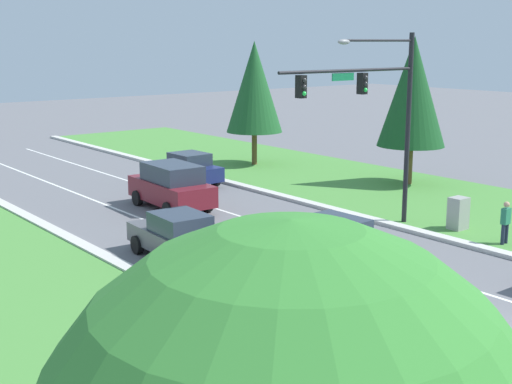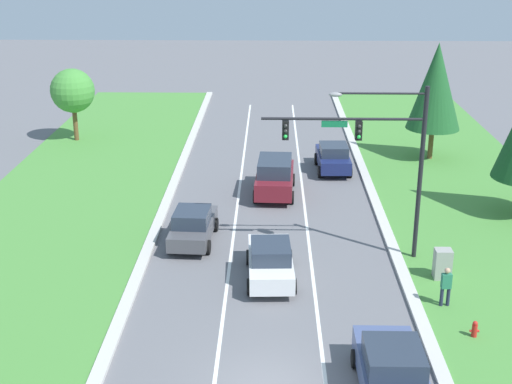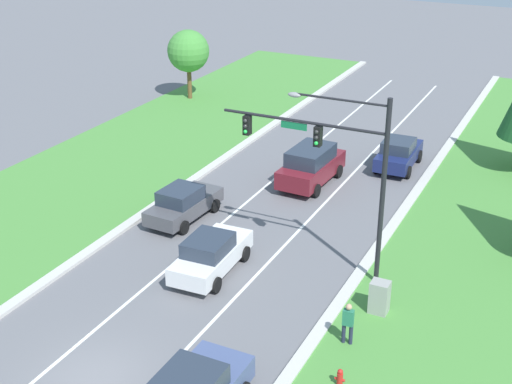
{
  "view_description": "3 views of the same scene",
  "coord_description": "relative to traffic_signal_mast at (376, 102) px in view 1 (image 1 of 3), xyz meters",
  "views": [
    {
      "loc": [
        -16.21,
        -8.85,
        7.45
      ],
      "look_at": [
        -0.18,
        11.59,
        1.94
      ],
      "focal_mm": 50.0,
      "sensor_mm": 36.0,
      "label": 1
    },
    {
      "loc": [
        -0.03,
        -19.2,
        13.66
      ],
      "look_at": [
        -0.74,
        13.52,
        1.83
      ],
      "focal_mm": 50.0,
      "sensor_mm": 36.0,
      "label": 2
    },
    {
      "loc": [
        13.04,
        -14.57,
        15.26
      ],
      "look_at": [
        0.45,
        11.1,
        2.43
      ],
      "focal_mm": 50.0,
      "sensor_mm": 36.0,
      "label": 3
    }
  ],
  "objects": [
    {
      "name": "white_sedan",
      "position": [
        -4.47,
        -2.22,
        -4.31
      ],
      "size": [
        2.14,
        4.55,
        1.7
      ],
      "rotation": [
        0.0,
        0.0,
        0.04
      ],
      "color": "white",
      "rests_on": "ground_plane"
    },
    {
      "name": "conifer_near_right_tree",
      "position": [
        8.45,
        5.2,
        -0.27
      ],
      "size": [
        3.52,
        3.52,
        7.72
      ],
      "color": "brown",
      "rests_on": "ground_plane"
    },
    {
      "name": "utility_cabinet",
      "position": [
        2.73,
        -2.11,
        -4.48
      ],
      "size": [
        0.7,
        0.6,
        1.37
      ],
      "color": "#9E9E99",
      "rests_on": "ground_plane"
    },
    {
      "name": "lane_stripe_inner_left",
      "position": [
        -6.26,
        -10.01,
        -5.16
      ],
      "size": [
        0.14,
        81.0,
        0.01
      ],
      "color": "white",
      "rests_on": "ground_plane"
    },
    {
      "name": "pedestrian",
      "position": [
        2.31,
        -4.49,
        -4.23
      ],
      "size": [
        0.4,
        0.25,
        1.69
      ],
      "rotation": [
        0.0,
        0.0,
        3.23
      ],
      "color": "#232842",
      "rests_on": "ground_plane"
    },
    {
      "name": "burgundy_suv",
      "position": [
        -4.25,
        8.25,
        -4.1
      ],
      "size": [
        2.36,
        4.86,
        2.07
      ],
      "rotation": [
        0.0,
        0.0,
        -0.05
      ],
      "color": "maroon",
      "rests_on": "ground_plane"
    },
    {
      "name": "conifer_far_right_tree",
      "position": [
        5.79,
        15.04,
        -0.4
      ],
      "size": [
        3.38,
        3.38,
        7.49
      ],
      "color": "brown",
      "rests_on": "ground_plane"
    },
    {
      "name": "traffic_signal_mast",
      "position": [
        0.0,
        0.0,
        0.0
      ],
      "size": [
        6.97,
        0.41,
        7.79
      ],
      "color": "black",
      "rests_on": "ground_plane"
    },
    {
      "name": "navy_sedan",
      "position": [
        -0.67,
        12.5,
        -4.3
      ],
      "size": [
        2.09,
        4.27,
        1.73
      ],
      "rotation": [
        0.0,
        0.0,
        0.02
      ],
      "color": "navy",
      "rests_on": "ground_plane"
    },
    {
      "name": "graphite_sedan",
      "position": [
        -8.11,
        1.57,
        -4.33
      ],
      "size": [
        2.15,
        4.45,
        1.67
      ],
      "rotation": [
        0.0,
        0.0,
        -0.06
      ],
      "color": "#4C4C51",
      "rests_on": "ground_plane"
    }
  ]
}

